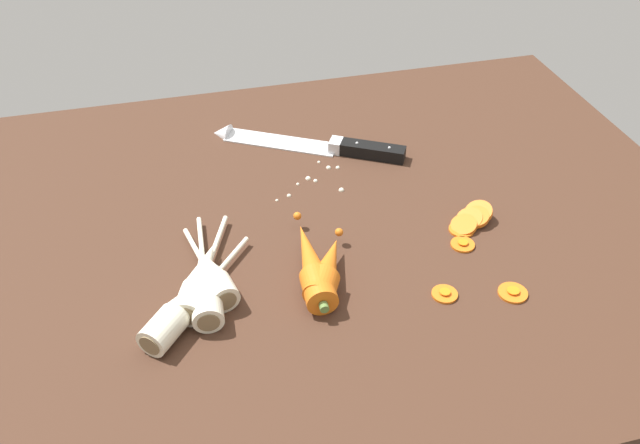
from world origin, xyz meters
The scene contains 13 objects.
ground_plane centered at (0.00, 0.00, -2.00)cm, with size 120.00×90.00×4.00cm, color #42281C.
chefs_knife centered at (3.01, 21.19, 0.65)cm, with size 31.81×20.14×4.18cm.
whole_carrot centered at (-3.60, -11.60, 2.10)cm, with size 4.86×20.13×4.20cm.
whole_carrot_second centered at (-1.83, -12.84, 2.10)cm, with size 8.99×13.74×4.20cm.
parsnip_front centered at (-17.98, -11.27, 1.98)cm, with size 4.69×22.37×4.00cm.
parsnip_mid_left centered at (-20.90, -14.64, 1.98)cm, with size 16.44×19.28×4.00cm.
parsnip_mid_right centered at (-16.94, -9.88, 1.98)cm, with size 6.16×17.31×4.00cm.
parsnip_back centered at (-18.40, -10.30, 1.98)cm, with size 9.81×20.58×4.00cm.
carrot_slice_stack centered at (22.03, -6.37, 0.86)cm, with size 7.53×5.87×3.30cm.
carrot_slice_stray_near centered at (21.45, -21.41, 0.36)cm, with size 3.93×3.93×0.70cm.
carrot_slice_stray_mid centered at (12.59, -19.38, 0.36)cm, with size 3.48×3.48×0.70cm.
carrot_slice_stray_far centered at (19.04, -10.57, 0.36)cm, with size 3.46×3.46×0.70cm.
mince_crumbs centered at (3.03, 10.42, 0.38)cm, with size 12.28×9.43×0.87cm.
Camera 1 is at (-19.47, -77.78, 63.75)cm, focal length 38.23 mm.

